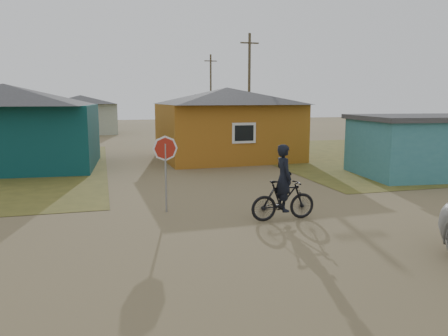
{
  "coord_description": "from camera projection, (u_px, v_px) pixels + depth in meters",
  "views": [
    {
      "loc": [
        -4.1,
        -9.18,
        3.33
      ],
      "look_at": [
        -0.72,
        3.0,
        1.3
      ],
      "focal_mm": 35.0,
      "sensor_mm": 36.0,
      "label": 1
    }
  ],
  "objects": [
    {
      "name": "ground",
      "position": [
        287.0,
        240.0,
        10.34
      ],
      "size": [
        120.0,
        120.0,
        0.0
      ],
      "primitive_type": "plane",
      "color": "olive"
    },
    {
      "name": "grass_ne",
      "position": [
        414.0,
        154.0,
        26.41
      ],
      "size": [
        20.0,
        18.0,
        0.0
      ],
      "primitive_type": "cube",
      "color": "brown",
      "rests_on": "ground"
    },
    {
      "name": "house_teal",
      "position": [
        6.0,
        125.0,
        20.61
      ],
      "size": [
        8.93,
        7.08,
        4.0
      ],
      "color": "#0A3537",
      "rests_on": "ground"
    },
    {
      "name": "house_yellow",
      "position": [
        227.0,
        122.0,
        24.0
      ],
      "size": [
        7.72,
        6.76,
        3.9
      ],
      "color": "#9C5E18",
      "rests_on": "ground"
    },
    {
      "name": "shed_turquoise",
      "position": [
        430.0,
        145.0,
        18.83
      ],
      "size": [
        6.71,
        4.93,
        2.6
      ],
      "color": "teal",
      "rests_on": "ground"
    },
    {
      "name": "house_pale_west",
      "position": [
        81.0,
        114.0,
        40.8
      ],
      "size": [
        7.04,
        6.15,
        3.6
      ],
      "color": "#9DA78F",
      "rests_on": "ground"
    },
    {
      "name": "house_beige_east",
      "position": [
        228.0,
        111.0,
        50.74
      ],
      "size": [
        6.95,
        6.05,
        3.6
      ],
      "color": "gray",
      "rests_on": "ground"
    },
    {
      "name": "house_pale_north",
      "position": [
        13.0,
        112.0,
        50.12
      ],
      "size": [
        6.28,
        5.81,
        3.4
      ],
      "color": "#9DA78F",
      "rests_on": "ground"
    },
    {
      "name": "utility_pole_near",
      "position": [
        249.0,
        87.0,
        32.33
      ],
      "size": [
        1.4,
        0.2,
        8.0
      ],
      "color": "#4D422E",
      "rests_on": "ground"
    },
    {
      "name": "utility_pole_far",
      "position": [
        211.0,
        91.0,
        47.82
      ],
      "size": [
        1.4,
        0.2,
        8.0
      ],
      "color": "#4D422E",
      "rests_on": "ground"
    },
    {
      "name": "stop_sign",
      "position": [
        165.0,
        156.0,
        12.62
      ],
      "size": [
        0.72,
        0.24,
        2.26
      ],
      "color": "gray",
      "rests_on": "ground"
    },
    {
      "name": "cyclist",
      "position": [
        283.0,
        193.0,
        11.94
      ],
      "size": [
        1.86,
        0.67,
        2.1
      ],
      "color": "black",
      "rests_on": "ground"
    }
  ]
}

